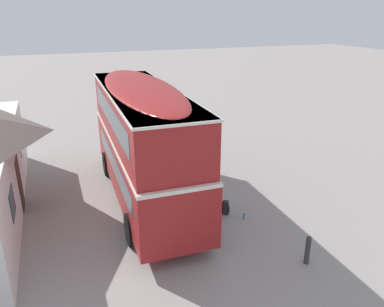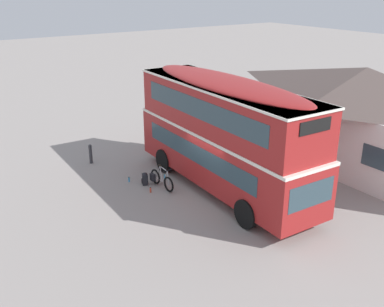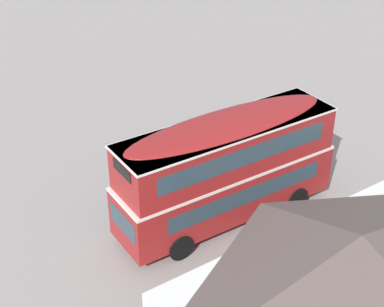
% 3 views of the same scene
% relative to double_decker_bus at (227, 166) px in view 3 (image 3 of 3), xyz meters
% --- Properties ---
extents(ground_plane, '(120.00, 120.00, 0.00)m').
position_rel_double_decker_bus_xyz_m(ground_plane, '(0.38, -0.57, -2.64)').
color(ground_plane, gray).
extents(double_decker_bus, '(9.83, 2.86, 4.79)m').
position_rel_double_decker_bus_xyz_m(double_decker_bus, '(0.00, 0.00, 0.00)').
color(double_decker_bus, black).
rests_on(double_decker_bus, ground).
extents(touring_bicycle, '(1.70, 0.52, 1.02)m').
position_rel_double_decker_bus_xyz_m(touring_bicycle, '(-1.66, -2.11, -2.27)').
color(touring_bicycle, black).
rests_on(touring_bicycle, ground).
extents(backpack_on_ground, '(0.36, 0.34, 0.54)m').
position_rel_double_decker_bus_xyz_m(backpack_on_ground, '(-2.31, -2.54, -2.37)').
color(backpack_on_ground, black).
rests_on(backpack_on_ground, ground).
extents(water_bottle_red_squeeze, '(0.07, 0.07, 0.24)m').
position_rel_double_decker_bus_xyz_m(water_bottle_red_squeeze, '(-1.47, -2.73, -2.53)').
color(water_bottle_red_squeeze, '#D84C33').
rests_on(water_bottle_red_squeeze, ground).
extents(water_bottle_blue_sports, '(0.07, 0.07, 0.24)m').
position_rel_double_decker_bus_xyz_m(water_bottle_blue_sports, '(-2.94, -2.99, -2.53)').
color(water_bottle_blue_sports, '#338CBF').
rests_on(water_bottle_blue_sports, ground).
extents(pub_building, '(12.13, 6.40, 4.59)m').
position_rel_double_decker_bus_xyz_m(pub_building, '(0.94, 7.70, -0.30)').
color(pub_building, silver).
rests_on(pub_building, ground).
extents(kerb_bollard, '(0.16, 0.16, 0.97)m').
position_rel_double_decker_bus_xyz_m(kerb_bollard, '(-5.97, -3.53, -2.14)').
color(kerb_bollard, '#333338').
rests_on(kerb_bollard, ground).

